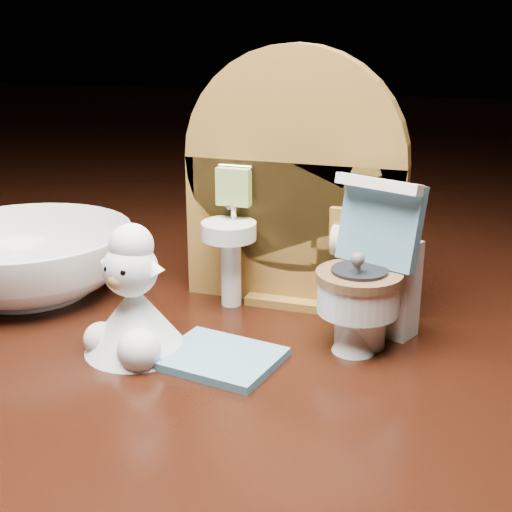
% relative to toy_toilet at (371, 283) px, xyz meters
% --- Properties ---
extents(backdrop_panel, '(0.13, 0.05, 0.15)m').
position_rel_toy_toilet_xyz_m(backdrop_panel, '(-0.05, 0.04, 0.03)').
color(backdrop_panel, olive).
rests_on(backdrop_panel, ground).
extents(toy_toilet, '(0.05, 0.06, 0.09)m').
position_rel_toy_toilet_xyz_m(toy_toilet, '(0.00, 0.00, 0.00)').
color(toy_toilet, white).
rests_on(toy_toilet, ground).
extents(bath_mat, '(0.06, 0.06, 0.00)m').
position_rel_toy_toilet_xyz_m(bath_mat, '(-0.07, -0.05, -0.03)').
color(bath_mat, '#5C93AC').
rests_on(bath_mat, ground).
extents(toilet_brush, '(0.02, 0.02, 0.05)m').
position_rel_toy_toilet_xyz_m(toilet_brush, '(-0.00, -0.02, -0.02)').
color(toilet_brush, white).
rests_on(toilet_brush, ground).
extents(plush_lamb, '(0.05, 0.05, 0.07)m').
position_rel_toy_toilet_xyz_m(plush_lamb, '(-0.11, -0.05, -0.01)').
color(plush_lamb, white).
rests_on(plush_lamb, ground).
extents(ceramic_bowl, '(0.16, 0.16, 0.04)m').
position_rel_toy_toilet_xyz_m(ceramic_bowl, '(-0.21, 0.00, -0.01)').
color(ceramic_bowl, white).
rests_on(ceramic_bowl, ground).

